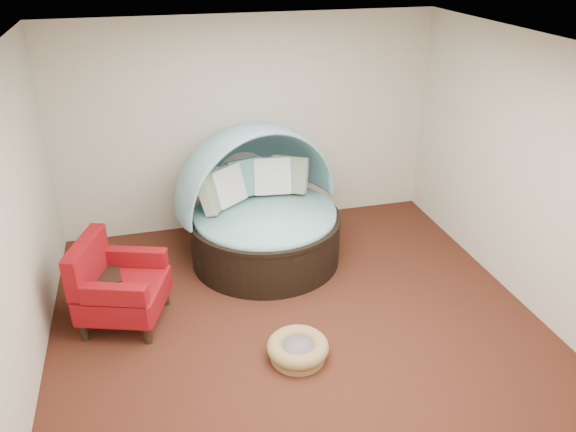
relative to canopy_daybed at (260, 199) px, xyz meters
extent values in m
plane|color=#4D2416|center=(0.06, -1.51, -0.78)|extent=(5.00, 5.00, 0.00)
plane|color=beige|center=(0.06, 0.99, 0.62)|extent=(5.00, 0.00, 5.00)
plane|color=beige|center=(0.06, -4.01, 0.62)|extent=(5.00, 0.00, 5.00)
plane|color=beige|center=(-2.44, -1.51, 0.62)|extent=(0.00, 5.00, 5.00)
plane|color=beige|center=(2.56, -1.51, 0.62)|extent=(0.00, 5.00, 5.00)
plane|color=white|center=(0.06, -1.51, 2.02)|extent=(5.00, 5.00, 0.00)
cylinder|color=black|center=(0.03, -0.11, -0.50)|extent=(2.23, 2.23, 0.56)
cylinder|color=black|center=(0.03, -0.11, -0.21)|extent=(2.26, 2.26, 0.05)
cylinder|color=#8DCAC5|center=(0.03, -0.11, -0.17)|extent=(2.11, 2.11, 0.12)
cube|color=#305936|center=(-0.56, 0.06, 0.14)|extent=(0.46, 0.53, 0.49)
cube|color=white|center=(-0.37, 0.18, 0.14)|extent=(0.53, 0.49, 0.49)
cube|color=#5D9AA1|center=(-0.10, 0.38, 0.14)|extent=(0.52, 0.38, 0.49)
cube|color=white|center=(0.23, 0.34, 0.14)|extent=(0.49, 0.32, 0.49)
cube|color=#305936|center=(0.45, 0.34, 0.14)|extent=(0.53, 0.46, 0.49)
cylinder|color=brown|center=(-0.08, -1.98, -0.75)|extent=(0.57, 0.57, 0.06)
torus|color=brown|center=(-0.08, -1.98, -0.65)|extent=(0.65, 0.65, 0.15)
cylinder|color=slate|center=(-0.08, -1.98, -0.67)|extent=(0.38, 0.38, 0.09)
cylinder|color=black|center=(-2.07, -1.17, -0.68)|extent=(0.10, 0.10, 0.20)
cylinder|color=black|center=(-1.86, -0.56, -0.68)|extent=(0.10, 0.10, 0.20)
cylinder|color=black|center=(-1.46, -1.38, -0.68)|extent=(0.10, 0.10, 0.20)
cylinder|color=black|center=(-1.25, -0.77, -0.68)|extent=(0.10, 0.10, 0.20)
cube|color=maroon|center=(-1.66, -0.97, -0.44)|extent=(1.03, 1.03, 0.28)
cube|color=maroon|center=(-1.97, -0.86, -0.06)|extent=(0.41, 0.82, 0.48)
cube|color=maroon|center=(-1.72, -1.32, -0.21)|extent=(0.66, 0.33, 0.20)
cube|color=maroon|center=(-1.50, -0.66, -0.21)|extent=(0.66, 0.33, 0.20)
cube|color=black|center=(-1.94, -0.73, -0.31)|extent=(0.57, 0.57, 0.04)
cube|color=black|center=(-1.94, -0.73, -0.66)|extent=(0.50, 0.50, 0.03)
cube|color=black|center=(-2.12, -0.95, -0.56)|extent=(0.06, 0.06, 0.45)
cube|color=black|center=(-2.16, -0.55, -0.56)|extent=(0.06, 0.06, 0.45)
cube|color=black|center=(-1.71, -0.91, -0.56)|extent=(0.06, 0.06, 0.45)
cube|color=black|center=(-1.76, -0.50, -0.56)|extent=(0.06, 0.06, 0.45)
camera|label=1|loc=(-1.25, -6.02, 2.87)|focal=35.00mm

